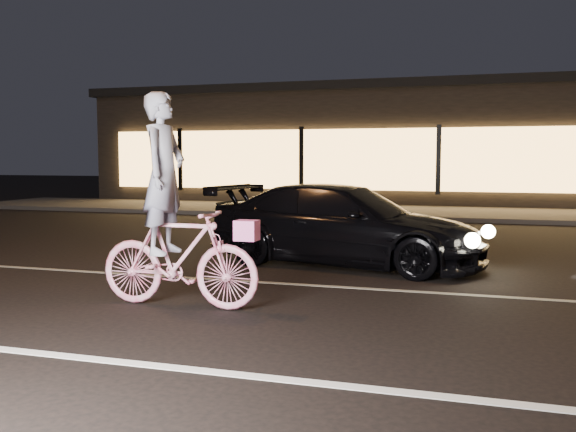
% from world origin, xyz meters
% --- Properties ---
extents(ground, '(90.00, 90.00, 0.00)m').
position_xyz_m(ground, '(0.00, 0.00, 0.00)').
color(ground, black).
rests_on(ground, ground).
extents(lane_stripe_near, '(60.00, 0.12, 0.01)m').
position_xyz_m(lane_stripe_near, '(0.00, -1.50, 0.00)').
color(lane_stripe_near, silver).
rests_on(lane_stripe_near, ground).
extents(lane_stripe_far, '(60.00, 0.10, 0.01)m').
position_xyz_m(lane_stripe_far, '(0.00, 2.00, 0.00)').
color(lane_stripe_far, gray).
rests_on(lane_stripe_far, ground).
extents(sidewalk, '(30.00, 4.00, 0.12)m').
position_xyz_m(sidewalk, '(0.00, 13.00, 0.06)').
color(sidewalk, '#383533').
rests_on(sidewalk, ground).
extents(storefront, '(25.40, 8.42, 4.20)m').
position_xyz_m(storefront, '(0.00, 18.97, 2.15)').
color(storefront, black).
rests_on(storefront, ground).
extents(cyclist, '(1.89, 0.65, 2.38)m').
position_xyz_m(cyclist, '(-1.80, 0.40, 0.85)').
color(cyclist, '#FB3670').
rests_on(cyclist, ground).
extents(sedan, '(4.53, 2.47, 1.25)m').
position_xyz_m(sedan, '(-0.59, 3.70, 0.62)').
color(sedan, black).
rests_on(sedan, ground).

